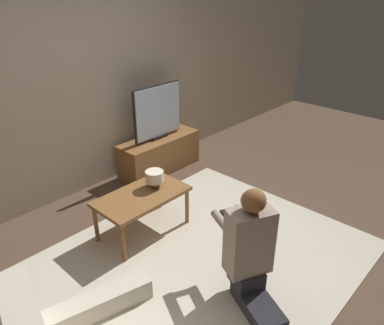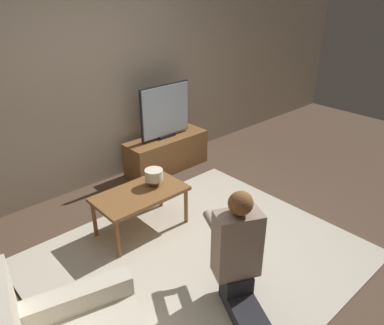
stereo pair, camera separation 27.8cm
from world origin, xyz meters
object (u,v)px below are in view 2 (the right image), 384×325
at_px(coffee_table, 140,197).
at_px(table_lamp, 154,176).
at_px(tv, 165,111).
at_px(person_kneeling, 238,252).

height_order(coffee_table, table_lamp, table_lamp).
relative_size(tv, table_lamp, 4.12).
bearing_deg(tv, person_kneeling, -115.84).
xyz_separation_m(coffee_table, table_lamp, (0.19, 0.02, 0.15)).
xyz_separation_m(tv, table_lamp, (-0.86, -0.88, -0.26)).
distance_m(person_kneeling, table_lamp, 1.28).
height_order(coffee_table, person_kneeling, person_kneeling).
relative_size(coffee_table, table_lamp, 4.93).
distance_m(tv, coffee_table, 1.44).
xyz_separation_m(person_kneeling, table_lamp, (0.19, 1.27, 0.07)).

